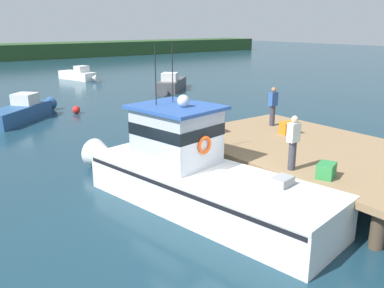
{
  "coord_description": "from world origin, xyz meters",
  "views": [
    {
      "loc": [
        -6.83,
        -8.52,
        5.31
      ],
      "look_at": [
        1.2,
        2.14,
        1.4
      ],
      "focal_mm": 38.08,
      "sensor_mm": 36.0,
      "label": 1
    }
  ],
  "objects_px": {
    "main_fishing_boat": "(192,173)",
    "moored_boat_near_channel": "(22,111)",
    "moored_boat_outer_mooring": "(80,75)",
    "deckhand_further_back": "(273,106)",
    "crate_single_by_cleat": "(215,128)",
    "deckhand_by_the_boat": "(293,142)",
    "mooring_buoy_channel_marker": "(76,110)",
    "crate_single_far": "(288,128)",
    "moored_boat_mid_harbor": "(171,84)",
    "crate_stack_near_edge": "(326,170)"
  },
  "relations": [
    {
      "from": "deckhand_further_back",
      "to": "mooring_buoy_channel_marker",
      "type": "height_order",
      "value": "deckhand_further_back"
    },
    {
      "from": "moored_boat_mid_harbor",
      "to": "mooring_buoy_channel_marker",
      "type": "relative_size",
      "value": 10.73
    },
    {
      "from": "deckhand_further_back",
      "to": "moored_boat_near_channel",
      "type": "height_order",
      "value": "deckhand_further_back"
    },
    {
      "from": "moored_boat_outer_mooring",
      "to": "moored_boat_near_channel",
      "type": "xyz_separation_m",
      "value": [
        -9.63,
        -15.16,
        0.02
      ]
    },
    {
      "from": "main_fishing_boat",
      "to": "crate_stack_near_edge",
      "type": "height_order",
      "value": "main_fishing_boat"
    },
    {
      "from": "moored_boat_near_channel",
      "to": "moored_boat_mid_harbor",
      "type": "distance_m",
      "value": 13.68
    },
    {
      "from": "mooring_buoy_channel_marker",
      "to": "moored_boat_mid_harbor",
      "type": "bearing_deg",
      "value": 22.65
    },
    {
      "from": "deckhand_by_the_boat",
      "to": "mooring_buoy_channel_marker",
      "type": "distance_m",
      "value": 17.03
    },
    {
      "from": "main_fishing_boat",
      "to": "moored_boat_outer_mooring",
      "type": "bearing_deg",
      "value": 73.89
    },
    {
      "from": "crate_single_by_cleat",
      "to": "moored_boat_near_channel",
      "type": "distance_m",
      "value": 13.16
    },
    {
      "from": "crate_stack_near_edge",
      "to": "crate_single_far",
      "type": "distance_m",
      "value": 4.76
    },
    {
      "from": "moored_boat_near_channel",
      "to": "mooring_buoy_channel_marker",
      "type": "distance_m",
      "value": 3.17
    },
    {
      "from": "deckhand_further_back",
      "to": "mooring_buoy_channel_marker",
      "type": "distance_m",
      "value": 13.45
    },
    {
      "from": "moored_boat_outer_mooring",
      "to": "moored_boat_mid_harbor",
      "type": "relative_size",
      "value": 1.09
    },
    {
      "from": "crate_single_far",
      "to": "crate_single_by_cleat",
      "type": "relative_size",
      "value": 1.0
    },
    {
      "from": "crate_single_far",
      "to": "moored_boat_mid_harbor",
      "type": "bearing_deg",
      "value": 69.49
    },
    {
      "from": "moored_boat_outer_mooring",
      "to": "mooring_buoy_channel_marker",
      "type": "distance_m",
      "value": 16.68
    },
    {
      "from": "crate_stack_near_edge",
      "to": "moored_boat_outer_mooring",
      "type": "bearing_deg",
      "value": 79.33
    },
    {
      "from": "crate_stack_near_edge",
      "to": "deckhand_by_the_boat",
      "type": "bearing_deg",
      "value": 105.05
    },
    {
      "from": "main_fishing_boat",
      "to": "crate_single_by_cleat",
      "type": "relative_size",
      "value": 16.61
    },
    {
      "from": "main_fishing_boat",
      "to": "crate_single_by_cleat",
      "type": "bearing_deg",
      "value": 40.3
    },
    {
      "from": "moored_boat_outer_mooring",
      "to": "mooring_buoy_channel_marker",
      "type": "height_order",
      "value": "moored_boat_outer_mooring"
    },
    {
      "from": "deckhand_further_back",
      "to": "moored_boat_near_channel",
      "type": "xyz_separation_m",
      "value": [
        -6.77,
        13.02,
        -1.55
      ]
    },
    {
      "from": "deckhand_by_the_boat",
      "to": "moored_boat_mid_harbor",
      "type": "bearing_deg",
      "value": 64.63
    },
    {
      "from": "crate_stack_near_edge",
      "to": "deckhand_by_the_boat",
      "type": "xyz_separation_m",
      "value": [
        -0.27,
        1.0,
        0.65
      ]
    },
    {
      "from": "main_fishing_boat",
      "to": "moored_boat_near_channel",
      "type": "height_order",
      "value": "main_fishing_boat"
    },
    {
      "from": "moored_boat_mid_harbor",
      "to": "mooring_buoy_channel_marker",
      "type": "bearing_deg",
      "value": -157.35
    },
    {
      "from": "moored_boat_mid_harbor",
      "to": "moored_boat_near_channel",
      "type": "bearing_deg",
      "value": -163.22
    },
    {
      "from": "crate_stack_near_edge",
      "to": "mooring_buoy_channel_marker",
      "type": "relative_size",
      "value": 1.24
    },
    {
      "from": "crate_single_by_cleat",
      "to": "moored_boat_near_channel",
      "type": "height_order",
      "value": "crate_single_by_cleat"
    },
    {
      "from": "crate_stack_near_edge",
      "to": "mooring_buoy_channel_marker",
      "type": "xyz_separation_m",
      "value": [
        -0.21,
        17.94,
        -1.17
      ]
    },
    {
      "from": "moored_boat_outer_mooring",
      "to": "moored_boat_near_channel",
      "type": "distance_m",
      "value": 17.96
    },
    {
      "from": "moored_boat_outer_mooring",
      "to": "mooring_buoy_channel_marker",
      "type": "bearing_deg",
      "value": -112.89
    },
    {
      "from": "main_fishing_boat",
      "to": "moored_boat_outer_mooring",
      "type": "height_order",
      "value": "main_fishing_boat"
    },
    {
      "from": "main_fishing_boat",
      "to": "deckhand_further_back",
      "type": "relative_size",
      "value": 6.11
    },
    {
      "from": "crate_single_far",
      "to": "moored_boat_outer_mooring",
      "type": "xyz_separation_m",
      "value": [
        3.39,
        29.52,
        -0.95
      ]
    },
    {
      "from": "deckhand_further_back",
      "to": "crate_single_by_cleat",
      "type": "bearing_deg",
      "value": 168.44
    },
    {
      "from": "crate_single_by_cleat",
      "to": "deckhand_by_the_boat",
      "type": "distance_m",
      "value": 4.82
    },
    {
      "from": "deckhand_further_back",
      "to": "crate_stack_near_edge",
      "type": "bearing_deg",
      "value": -123.69
    },
    {
      "from": "crate_single_far",
      "to": "moored_boat_mid_harbor",
      "type": "xyz_separation_m",
      "value": [
        6.85,
        18.31,
        -0.91
      ]
    },
    {
      "from": "moored_boat_outer_mooring",
      "to": "deckhand_further_back",
      "type": "bearing_deg",
      "value": -95.8
    },
    {
      "from": "main_fishing_boat",
      "to": "moored_boat_near_channel",
      "type": "bearing_deg",
      "value": 93.25
    },
    {
      "from": "crate_single_far",
      "to": "moored_boat_outer_mooring",
      "type": "distance_m",
      "value": 29.73
    },
    {
      "from": "crate_single_far",
      "to": "moored_boat_near_channel",
      "type": "height_order",
      "value": "crate_single_far"
    },
    {
      "from": "crate_stack_near_edge",
      "to": "moored_boat_near_channel",
      "type": "bearing_deg",
      "value": 100.5
    },
    {
      "from": "main_fishing_boat",
      "to": "deckhand_by_the_boat",
      "type": "xyz_separation_m",
      "value": [
        2.23,
        -1.93,
        1.05
      ]
    },
    {
      "from": "deckhand_by_the_boat",
      "to": "deckhand_further_back",
      "type": "xyz_separation_m",
      "value": [
        3.68,
        4.12,
        0.0
      ]
    },
    {
      "from": "crate_single_far",
      "to": "deckhand_further_back",
      "type": "relative_size",
      "value": 0.37
    },
    {
      "from": "deckhand_further_back",
      "to": "moored_boat_near_channel",
      "type": "distance_m",
      "value": 14.76
    },
    {
      "from": "deckhand_by_the_boat",
      "to": "deckhand_further_back",
      "type": "relative_size",
      "value": 1.0
    }
  ]
}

